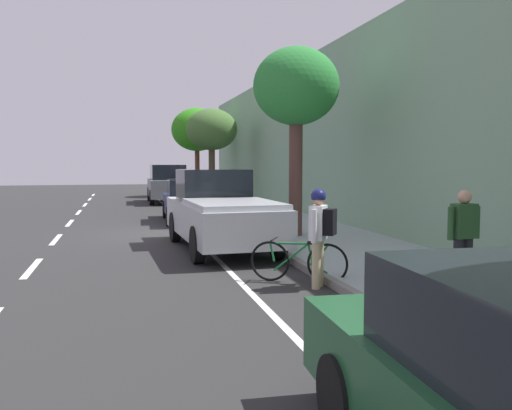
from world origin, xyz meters
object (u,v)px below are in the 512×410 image
at_px(cyclist_with_backpack, 320,228).
at_px(street_tree_corner, 197,130).
at_px(pedestrian_on_phone, 464,233).
at_px(street_tree_far_end, 212,130).
at_px(parked_suv_grey_far, 167,183).
at_px(parked_sedan_dark_blue_mid, 190,201).
at_px(street_tree_mid_block, 296,90).
at_px(parked_pickup_silver_second, 220,213).
at_px(bicycle_at_curb, 299,261).

xyz_separation_m(cyclist_with_backpack, street_tree_corner, (1.35, 25.30, 3.07)).
bearing_deg(pedestrian_on_phone, street_tree_far_end, 91.98).
relative_size(cyclist_with_backpack, pedestrian_on_phone, 1.09).
distance_m(parked_suv_grey_far, street_tree_far_end, 3.60).
relative_size(parked_sedan_dark_blue_mid, parked_suv_grey_far, 0.94).
bearing_deg(parked_suv_grey_far, street_tree_mid_block, -81.28).
xyz_separation_m(parked_sedan_dark_blue_mid, parked_suv_grey_far, (-0.05, 9.26, 0.27)).
bearing_deg(pedestrian_on_phone, parked_pickup_silver_second, 118.11).
relative_size(street_tree_mid_block, street_tree_far_end, 1.07).
bearing_deg(parked_sedan_dark_blue_mid, bicycle_at_curb, -86.50).
xyz_separation_m(parked_pickup_silver_second, pedestrian_on_phone, (2.97, -5.55, 0.11)).
bearing_deg(street_tree_mid_block, parked_sedan_dark_blue_mid, 111.99).
height_order(parked_pickup_silver_second, parked_sedan_dark_blue_mid, parked_pickup_silver_second).
height_order(parked_suv_grey_far, street_tree_mid_block, street_tree_mid_block).
bearing_deg(parked_sedan_dark_blue_mid, street_tree_mid_block, -68.01).
height_order(parked_suv_grey_far, street_tree_corner, street_tree_corner).
bearing_deg(parked_suv_grey_far, street_tree_corner, 66.01).
xyz_separation_m(parked_sedan_dark_blue_mid, street_tree_mid_block, (2.21, -5.47, 3.33)).
xyz_separation_m(parked_pickup_silver_second, parked_suv_grey_far, (-0.01, 15.70, 0.13)).
distance_m(parked_suv_grey_far, pedestrian_on_phone, 21.46).
relative_size(street_tree_far_end, street_tree_corner, 0.90).
bearing_deg(street_tree_far_end, bicycle_at_curb, -94.66).
distance_m(parked_pickup_silver_second, street_tree_corner, 21.14).
bearing_deg(parked_suv_grey_far, bicycle_at_curb, -87.99).
distance_m(parked_sedan_dark_blue_mid, parked_suv_grey_far, 9.26).
xyz_separation_m(parked_pickup_silver_second, bicycle_at_curb, (0.68, -4.06, -0.51)).
bearing_deg(street_tree_corner, parked_pickup_silver_second, -96.18).
xyz_separation_m(street_tree_mid_block, pedestrian_on_phone, (0.72, -6.52, -3.06)).
xyz_separation_m(bicycle_at_curb, street_tree_corner, (1.57, 24.84, 3.72)).
distance_m(parked_pickup_silver_second, street_tree_far_end, 15.57).
relative_size(bicycle_at_curb, street_tree_mid_block, 0.31).
relative_size(street_tree_far_end, pedestrian_on_phone, 3.05).
bearing_deg(street_tree_mid_block, parked_pickup_silver_second, -156.66).
bearing_deg(street_tree_corner, bicycle_at_curb, -93.61).
bearing_deg(parked_pickup_silver_second, bicycle_at_curb, -80.45).
relative_size(parked_suv_grey_far, street_tree_mid_block, 0.93).
distance_m(parked_suv_grey_far, street_tree_mid_block, 15.21).
relative_size(parked_pickup_silver_second, street_tree_corner, 1.01).
bearing_deg(parked_sedan_dark_blue_mid, cyclist_with_backpack, -85.50).
bearing_deg(bicycle_at_curb, street_tree_corner, 86.39).
distance_m(street_tree_mid_block, street_tree_far_end, 14.17).
distance_m(parked_sedan_dark_blue_mid, street_tree_mid_block, 6.77).
distance_m(parked_sedan_dark_blue_mid, cyclist_with_backpack, 11.01).
relative_size(parked_sedan_dark_blue_mid, cyclist_with_backpack, 2.62).
relative_size(street_tree_mid_block, pedestrian_on_phone, 3.25).
bearing_deg(pedestrian_on_phone, street_tree_corner, 91.56).
distance_m(parked_pickup_silver_second, parked_suv_grey_far, 15.70).
height_order(parked_pickup_silver_second, bicycle_at_curb, parked_pickup_silver_second).
xyz_separation_m(parked_pickup_silver_second, cyclist_with_backpack, (0.90, -4.53, 0.13)).
bearing_deg(parked_pickup_silver_second, street_tree_corner, 83.82).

